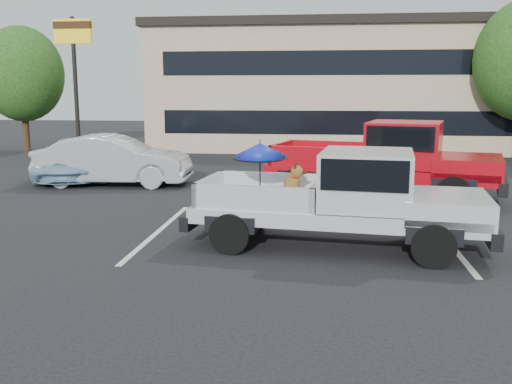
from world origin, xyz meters
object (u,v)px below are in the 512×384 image
motel_sign (74,50)px  blue_suv (77,159)px  red_pickup (397,157)px  tree_left (22,74)px  silver_sedan (114,160)px  tree_back (423,64)px  silver_pickup (353,194)px

motel_sign → blue_suv: bearing=-67.0°
motel_sign → red_pickup: motel_sign is taller
tree_left → silver_sedan: 12.54m
blue_suv → tree_back: bearing=34.0°
tree_left → silver_pickup: tree_left is taller
motel_sign → tree_back: (16.00, 10.00, -0.24)m
tree_left → blue_suv: size_ratio=1.23×
tree_back → red_pickup: 18.27m
red_pickup → blue_suv: red_pickup is taller
silver_sedan → silver_pickup: bearing=-135.8°
tree_back → silver_sedan: (-12.09, -16.27, -3.62)m
tree_back → silver_sedan: size_ratio=1.47×
silver_sedan → blue_suv: 2.12m
red_pickup → silver_pickup: bearing=-91.4°
silver_pickup → silver_sedan: (-7.14, 6.56, -0.26)m
motel_sign → red_pickup: (12.51, -7.64, -3.48)m
red_pickup → silver_sedan: red_pickup is taller
motel_sign → tree_back: 18.87m
tree_left → silver_sedan: bearing=-49.5°
motel_sign → red_pickup: 15.07m
motel_sign → silver_pickup: (11.05, -12.83, -3.60)m
red_pickup → blue_suv: bearing=-179.6°
silver_pickup → blue_suv: size_ratio=1.20×
tree_left → silver_sedan: tree_left is taller
tree_left → silver_pickup: bearing=-46.4°
motel_sign → blue_suv: motel_sign is taller
tree_back → red_pickup: tree_back is taller
red_pickup → blue_suv: 10.67m
silver_sedan → blue_suv: silver_sedan is taller
motel_sign → red_pickup: bearing=-31.4°
motel_sign → silver_sedan: 8.34m
blue_suv → tree_left: bearing=113.9°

